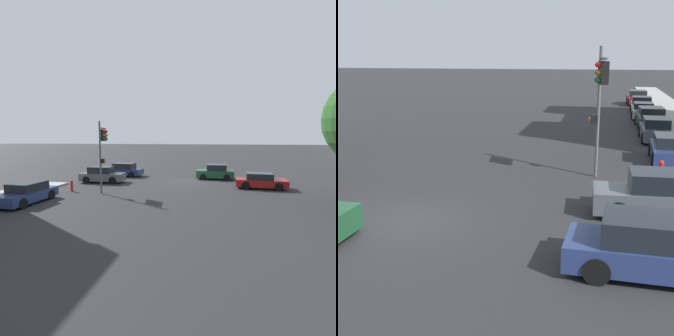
# 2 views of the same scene
# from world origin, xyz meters

# --- Properties ---
(ground_plane) EXTENTS (300.00, 300.00, 0.00)m
(ground_plane) POSITION_xyz_m (0.00, 0.00, 0.00)
(ground_plane) COLOR #28282B
(traffic_signal) EXTENTS (0.76, 1.78, 5.54)m
(traffic_signal) POSITION_xyz_m (5.99, 6.36, 3.98)
(traffic_signal) COLOR #515456
(traffic_signal) RESTS_ON ground_plane
(crossing_car_0) EXTENTS (3.84, 2.05, 1.53)m
(crossing_car_0) POSITION_xyz_m (-2.70, -2.04, 0.71)
(crossing_car_0) COLOR #194728
(crossing_car_0) RESTS_ON ground_plane
(crossing_car_1) EXTENTS (4.23, 2.17, 1.31)m
(crossing_car_1) POSITION_xyz_m (-6.51, 2.48, 0.63)
(crossing_car_1) COLOR maroon
(crossing_car_1) RESTS_ON ground_plane
(crossing_car_2) EXTENTS (4.21, 1.96, 1.53)m
(crossing_car_2) POSITION_xyz_m (8.06, 2.12, 0.72)
(crossing_car_2) COLOR #4C5156
(crossing_car_2) RESTS_ON ground_plane
(crossing_car_3) EXTENTS (4.48, 2.11, 1.46)m
(crossing_car_3) POSITION_xyz_m (7.53, -2.26, 0.69)
(crossing_car_3) COLOR navy
(crossing_car_3) RESTS_ON ground_plane
(parked_car_0) EXTENTS (2.07, 4.29, 1.36)m
(parked_car_0) POSITION_xyz_m (9.51, 10.60, 0.65)
(parked_car_0) COLOR navy
(parked_car_0) RESTS_ON ground_plane
(fire_hydrant) EXTENTS (0.22, 0.22, 0.92)m
(fire_hydrant) POSITION_xyz_m (8.62, 6.61, 0.49)
(fire_hydrant) COLOR red
(fire_hydrant) RESTS_ON ground_plane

